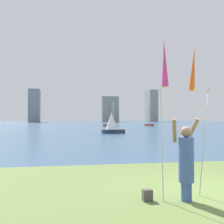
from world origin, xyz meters
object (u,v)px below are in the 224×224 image
(kite_flag_right, at_px, (194,73))
(sailboat_3, at_px, (112,123))
(sailboat_4, at_px, (149,125))
(sailboat_2, at_px, (109,125))
(bag, at_px, (147,195))
(person, at_px, (186,160))
(kite_flag_left, at_px, (164,67))

(kite_flag_right, bearing_deg, sailboat_3, 84.97)
(sailboat_3, relative_size, sailboat_4, 0.87)
(sailboat_2, height_order, sailboat_4, sailboat_2)
(kite_flag_right, bearing_deg, bag, -160.80)
(person, xyz_separation_m, kite_flag_left, (-0.53, -0.02, 2.16))
(kite_flag_left, bearing_deg, sailboat_4, 72.66)
(kite_flag_left, bearing_deg, sailboat_3, 82.75)
(sailboat_2, bearing_deg, sailboat_3, -98.63)
(sailboat_4, bearing_deg, sailboat_3, -117.22)
(kite_flag_left, height_order, sailboat_3, kite_flag_left)
(sailboat_3, bearing_deg, sailboat_2, 81.37)
(person, bearing_deg, kite_flag_right, 38.63)
(person, distance_m, sailboat_4, 51.54)
(person, height_order, bag, person)
(person, bearing_deg, sailboat_3, 71.42)
(person, relative_size, bag, 7.27)
(person, xyz_separation_m, sailboat_2, (6.34, 49.42, -0.63))
(sailboat_2, bearing_deg, sailboat_4, -0.50)
(person, distance_m, bag, 1.23)
(kite_flag_right, distance_m, sailboat_3, 25.24)
(kite_flag_right, xyz_separation_m, sailboat_2, (5.80, 48.75, -2.80))
(bag, distance_m, sailboat_4, 51.65)
(kite_flag_left, distance_m, sailboat_4, 51.79)
(sailboat_3, bearing_deg, bag, -98.09)
(kite_flag_left, bearing_deg, person, 2.51)
(person, bearing_deg, kite_flag_left, 170.02)
(kite_flag_left, height_order, sailboat_2, sailboat_2)
(person, distance_m, kite_flag_right, 2.33)
(kite_flag_right, bearing_deg, sailboat_2, 83.21)
(kite_flag_left, xyz_separation_m, sailboat_2, (6.87, 49.44, -2.79))
(sailboat_3, height_order, sailboat_4, sailboat_4)
(sailboat_2, bearing_deg, bag, -98.35)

